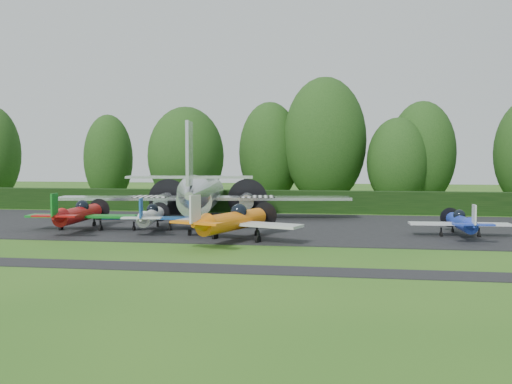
% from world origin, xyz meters
% --- Properties ---
extents(ground, '(160.00, 160.00, 0.00)m').
position_xyz_m(ground, '(0.00, 0.00, 0.00)').
color(ground, '#275818').
rests_on(ground, ground).
extents(apron, '(70.00, 18.00, 0.01)m').
position_xyz_m(apron, '(0.00, 10.00, 0.00)').
color(apron, black).
rests_on(apron, ground).
extents(taxiway_verge, '(70.00, 2.00, 0.00)m').
position_xyz_m(taxiway_verge, '(0.00, -6.00, 0.00)').
color(taxiway_verge, black).
rests_on(taxiway_verge, ground).
extents(hedgerow, '(90.00, 1.60, 2.00)m').
position_xyz_m(hedgerow, '(0.00, 21.00, 0.00)').
color(hedgerow, black).
rests_on(hedgerow, ground).
extents(transport_plane, '(23.59, 18.09, 7.56)m').
position_xyz_m(transport_plane, '(-3.89, 12.77, 2.11)').
color(transport_plane, silver).
rests_on(transport_plane, ground).
extents(light_plane_red, '(7.47, 7.85, 2.87)m').
position_xyz_m(light_plane_red, '(-10.48, 5.12, 1.20)').
color(light_plane_red, '#A20F0E').
rests_on(light_plane_red, ground).
extents(light_plane_white, '(6.60, 6.94, 2.54)m').
position_xyz_m(light_plane_white, '(-5.67, 5.90, 1.06)').
color(light_plane_white, silver).
rests_on(light_plane_white, ground).
extents(light_plane_orange, '(7.99, 8.40, 3.07)m').
position_xyz_m(light_plane_orange, '(0.72, 2.05, 1.28)').
color(light_plane_orange, orange).
rests_on(light_plane_orange, ground).
extents(light_plane_blue, '(6.17, 6.48, 2.37)m').
position_xyz_m(light_plane_blue, '(14.37, 5.99, 0.99)').
color(light_plane_blue, '#1C34AD').
rests_on(light_plane_blue, ground).
extents(tree_0, '(6.25, 6.25, 9.12)m').
position_xyz_m(tree_0, '(12.51, 29.43, 4.55)').
color(tree_0, black).
rests_on(tree_0, ground).
extents(tree_1, '(6.84, 6.84, 11.17)m').
position_xyz_m(tree_1, '(-1.11, 32.20, 5.57)').
color(tree_1, black).
rests_on(tree_1, ground).
extents(tree_4, '(5.38, 5.38, 9.79)m').
position_xyz_m(tree_4, '(-18.91, 29.51, 4.88)').
color(tree_4, black).
rests_on(tree_4, ground).
extents(tree_6, '(8.92, 8.92, 13.65)m').
position_xyz_m(tree_6, '(4.98, 31.20, 6.81)').
color(tree_6, black).
rests_on(tree_6, ground).
extents(tree_9, '(8.00, 8.00, 10.34)m').
position_xyz_m(tree_9, '(-9.38, 27.40, 5.16)').
color(tree_9, black).
rests_on(tree_9, ground).
extents(tree_10, '(6.95, 6.95, 10.95)m').
position_xyz_m(tree_10, '(15.20, 31.35, 5.46)').
color(tree_10, black).
rests_on(tree_10, ground).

